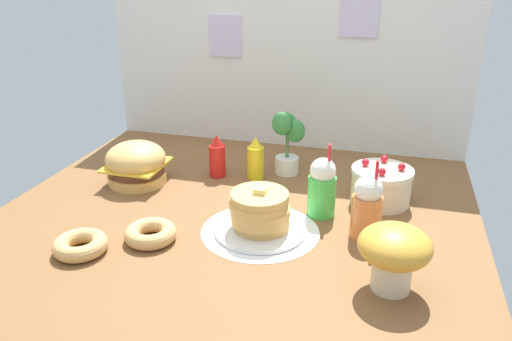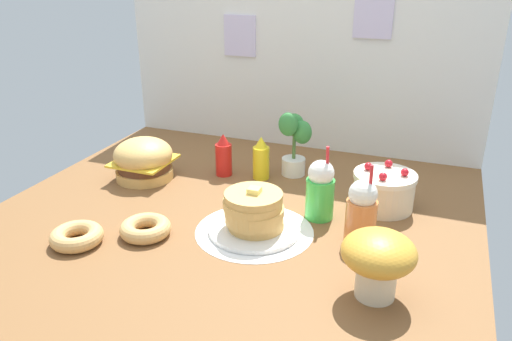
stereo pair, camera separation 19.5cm
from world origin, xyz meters
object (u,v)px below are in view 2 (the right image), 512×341
at_px(cream_soda_cup, 320,190).
at_px(ketchup_bottle, 224,156).
at_px(burger, 144,160).
at_px(mustard_bottle, 261,159).
at_px(potted_plant, 294,141).
at_px(orange_float_cup, 361,212).
at_px(donut_chocolate, 145,228).
at_px(donut_pink_glaze, 77,236).
at_px(pancake_stack, 254,214).
at_px(layer_cake, 384,190).
at_px(mushroom_stool, 378,258).

bearing_deg(cream_soda_cup, ketchup_bottle, 153.87).
bearing_deg(burger, ketchup_bottle, 27.28).
distance_m(mustard_bottle, potted_plant, 0.20).
xyz_separation_m(burger, ketchup_bottle, (0.36, 0.19, 0.00)).
height_order(orange_float_cup, donut_chocolate, orange_float_cup).
height_order(mustard_bottle, donut_chocolate, mustard_bottle).
xyz_separation_m(cream_soda_cup, donut_pink_glaze, (-0.84, -0.56, -0.10)).
xyz_separation_m(pancake_stack, cream_soda_cup, (0.22, 0.22, 0.05)).
xyz_separation_m(mustard_bottle, orange_float_cup, (0.59, -0.46, 0.03)).
bearing_deg(orange_float_cup, cream_soda_cup, 144.61).
distance_m(layer_cake, ketchup_bottle, 0.84).
height_order(cream_soda_cup, potted_plant, potted_plant).
relative_size(pancake_stack, mushroom_stool, 1.55).
height_order(orange_float_cup, potted_plant, potted_plant).
bearing_deg(cream_soda_cup, donut_pink_glaze, -146.55).
xyz_separation_m(ketchup_bottle, donut_pink_glaze, (-0.26, -0.84, -0.07)).
bearing_deg(potted_plant, ketchup_bottle, -158.23).
bearing_deg(burger, mushroom_stool, -24.60).
distance_m(pancake_stack, mushroom_stool, 0.59).
relative_size(donut_chocolate, mushroom_stool, 0.85).
bearing_deg(potted_plant, layer_cake, -25.01).
bearing_deg(pancake_stack, donut_chocolate, -155.59).
bearing_deg(burger, potted_plant, 24.68).
distance_m(cream_soda_cup, potted_plant, 0.49).
bearing_deg(ketchup_bottle, pancake_stack, -54.32).
xyz_separation_m(mustard_bottle, donut_chocolate, (-0.24, -0.72, -0.07)).
bearing_deg(pancake_stack, ketchup_bottle, 125.68).
bearing_deg(donut_pink_glaze, layer_cake, 34.55).
height_order(burger, cream_soda_cup, cream_soda_cup).
height_order(cream_soda_cup, mushroom_stool, cream_soda_cup).
bearing_deg(donut_chocolate, mustard_bottle, 71.71).
height_order(ketchup_bottle, donut_chocolate, ketchup_bottle).
distance_m(ketchup_bottle, donut_pink_glaze, 0.89).
height_order(cream_soda_cup, orange_float_cup, same).
xyz_separation_m(mustard_bottle, mushroom_stool, (0.70, -0.79, 0.04)).
bearing_deg(layer_cake, ketchup_bottle, 173.59).
bearing_deg(layer_cake, donut_chocolate, -145.48).
xyz_separation_m(potted_plant, mushroom_stool, (0.56, -0.90, -0.04)).
height_order(ketchup_bottle, cream_soda_cup, cream_soda_cup).
bearing_deg(cream_soda_cup, mustard_bottle, 140.98).
distance_m(donut_pink_glaze, mushroom_stool, 1.16).
xyz_separation_m(layer_cake, orange_float_cup, (-0.05, -0.34, 0.05)).
distance_m(mustard_bottle, mushroom_stool, 1.06).
height_order(donut_chocolate, potted_plant, potted_plant).
relative_size(layer_cake, donut_chocolate, 1.34).
xyz_separation_m(burger, pancake_stack, (0.73, -0.32, -0.02)).
xyz_separation_m(donut_pink_glaze, donut_chocolate, (0.22, 0.15, 0.00)).
distance_m(orange_float_cup, donut_pink_glaze, 1.13).
distance_m(ketchup_bottle, mustard_bottle, 0.20).
bearing_deg(layer_cake, donut_pink_glaze, -145.45).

